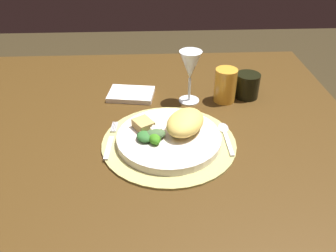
{
  "coord_description": "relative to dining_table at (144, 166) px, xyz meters",
  "views": [
    {
      "loc": [
        0.03,
        -0.8,
        1.29
      ],
      "look_at": [
        0.07,
        -0.04,
        0.77
      ],
      "focal_mm": 37.42,
      "sensor_mm": 36.0,
      "label": 1
    }
  ],
  "objects": [
    {
      "name": "dining_table",
      "position": [
        0.0,
        0.0,
        0.0
      ],
      "size": [
        1.19,
        1.01,
        0.75
      ],
      "color": "#452D11",
      "rests_on": "ground"
    },
    {
      "name": "placemat",
      "position": [
        0.07,
        -0.09,
        0.15
      ],
      "size": [
        0.34,
        0.34,
        0.01
      ],
      "primitive_type": "cylinder",
      "color": "tan",
      "rests_on": "dining_table"
    },
    {
      "name": "dinner_plate",
      "position": [
        0.07,
        -0.09,
        0.17
      ],
      "size": [
        0.26,
        0.26,
        0.02
      ],
      "primitive_type": "cylinder",
      "color": "silver",
      "rests_on": "placemat"
    },
    {
      "name": "pasta_serving",
      "position": [
        0.11,
        -0.07,
        0.2
      ],
      "size": [
        0.14,
        0.15,
        0.05
      ],
      "primitive_type": "ellipsoid",
      "rotation": [
        0.0,
        0.0,
        4.22
      ],
      "color": "#EBC75C",
      "rests_on": "dinner_plate"
    },
    {
      "name": "salad_greens",
      "position": [
        0.03,
        -0.11,
        0.19
      ],
      "size": [
        0.08,
        0.07,
        0.02
      ],
      "color": "#387F18",
      "rests_on": "dinner_plate"
    },
    {
      "name": "bread_piece",
      "position": [
        0.01,
        -0.06,
        0.19
      ],
      "size": [
        0.06,
        0.06,
        0.02
      ],
      "primitive_type": "cube",
      "rotation": [
        0.0,
        0.0,
        2.13
      ],
      "color": "tan",
      "rests_on": "dinner_plate"
    },
    {
      "name": "fork",
      "position": [
        -0.08,
        -0.09,
        0.16
      ],
      "size": [
        0.02,
        0.16,
        0.0
      ],
      "color": "silver",
      "rests_on": "placemat"
    },
    {
      "name": "spoon",
      "position": [
        0.22,
        -0.06,
        0.16
      ],
      "size": [
        0.03,
        0.14,
        0.01
      ],
      "color": "silver",
      "rests_on": "placemat"
    },
    {
      "name": "napkin",
      "position": [
        -0.04,
        0.16,
        0.16
      ],
      "size": [
        0.15,
        0.12,
        0.02
      ],
      "primitive_type": "cube",
      "rotation": [
        0.0,
        0.0,
        -0.15
      ],
      "color": "white",
      "rests_on": "dining_table"
    },
    {
      "name": "wine_glass",
      "position": [
        0.14,
        0.12,
        0.26
      ],
      "size": [
        0.07,
        0.07,
        0.16
      ],
      "color": "silver",
      "rests_on": "dining_table"
    },
    {
      "name": "amber_tumbler",
      "position": [
        0.25,
        0.12,
        0.2
      ],
      "size": [
        0.07,
        0.07,
        0.1
      ],
      "primitive_type": "cylinder",
      "color": "gold",
      "rests_on": "dining_table"
    },
    {
      "name": "dark_tumbler",
      "position": [
        0.32,
        0.14,
        0.19
      ],
      "size": [
        0.07,
        0.07,
        0.08
      ],
      "primitive_type": "cylinder",
      "color": "black",
      "rests_on": "dining_table"
    }
  ]
}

